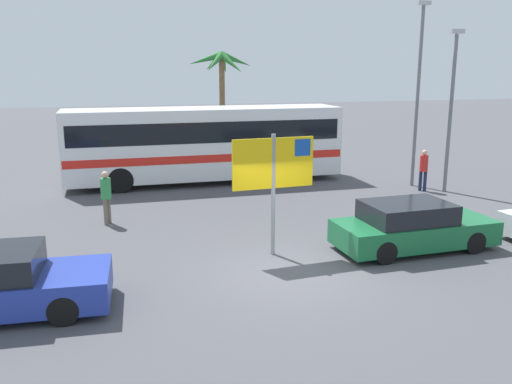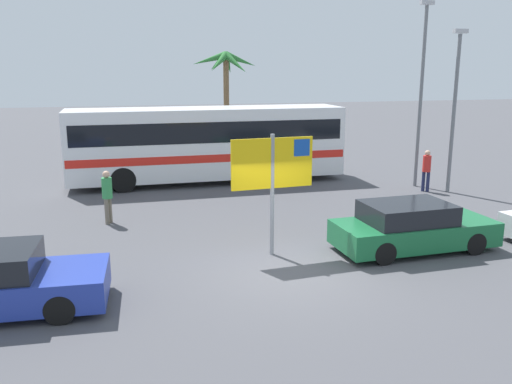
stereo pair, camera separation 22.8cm
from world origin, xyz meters
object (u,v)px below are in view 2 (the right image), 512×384
Objects in this scene: ferry_sign at (274,168)px; pedestrian_crossing_lot at (427,167)px; bus_front_coach at (207,141)px; pedestrian_near_sign at (107,193)px; car_green at (412,227)px.

pedestrian_crossing_lot is (7.96, 5.56, -1.35)m from ferry_sign.
bus_front_coach is 6.95× the size of pedestrian_crossing_lot.
pedestrian_near_sign reaches higher than pedestrian_crossing_lot.
car_green is at bearing -13.94° from ferry_sign.
bus_front_coach reaches higher than car_green.
bus_front_coach is 9.59m from ferry_sign.
car_green is at bearing -170.14° from pedestrian_crossing_lot.
pedestrian_crossing_lot is (12.20, 1.48, -0.03)m from pedestrian_near_sign.
pedestrian_crossing_lot reaches higher than car_green.
bus_front_coach reaches higher than pedestrian_near_sign.
bus_front_coach is at bearing 86.45° from ferry_sign.
pedestrian_crossing_lot is at bearing 30.66° from ferry_sign.
car_green is (3.71, -0.63, -1.69)m from ferry_sign.
bus_front_coach reaches higher than pedestrian_crossing_lot.
pedestrian_near_sign is (-4.12, -5.49, -0.78)m from bus_front_coach.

